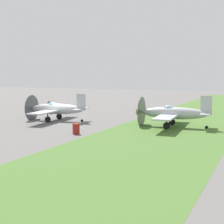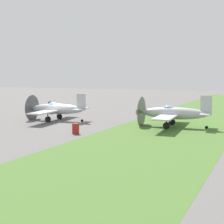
{
  "view_description": "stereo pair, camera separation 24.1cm",
  "coord_description": "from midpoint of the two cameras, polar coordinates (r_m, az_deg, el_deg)",
  "views": [
    {
      "loc": [
        -30.1,
        -20.19,
        4.97
      ],
      "look_at": [
        0.89,
        -5.83,
        1.23
      ],
      "focal_mm": 53.82,
      "sensor_mm": 36.0,
      "label": 1
    },
    {
      "loc": [
        -30.0,
        -20.41,
        4.97
      ],
      "look_at": [
        0.89,
        -5.83,
        1.23
      ],
      "focal_mm": 53.82,
      "sensor_mm": 36.0,
      "label": 2
    }
  ],
  "objects": [
    {
      "name": "airplane_lead",
      "position": [
        37.16,
        -9.27,
        0.53
      ],
      "size": [
        8.89,
        7.05,
        3.15
      ],
      "rotation": [
        0.0,
        0.0,
        0.12
      ],
      "color": "#B2B7BC",
      "rests_on": "ground"
    },
    {
      "name": "airplane_wingman",
      "position": [
        32.67,
        10.5,
        -0.2
      ],
      "size": [
        9.14,
        7.23,
        3.25
      ],
      "rotation": [
        0.0,
        0.0,
        0.08
      ],
      "color": "#B2B7BC",
      "rests_on": "ground"
    },
    {
      "name": "grass_verge",
      "position": [
        31.48,
        10.32,
        -2.93
      ],
      "size": [
        120.0,
        11.0,
        0.01
      ],
      "primitive_type": "cube",
      "color": "#476B2D",
      "rests_on": "ground"
    },
    {
      "name": "ground_crew_chief",
      "position": [
        44.64,
        -10.35,
        0.93
      ],
      "size": [
        0.61,
        0.38,
        1.73
      ],
      "rotation": [
        0.0,
        0.0,
        6.04
      ],
      "color": "#2D3342",
      "rests_on": "ground"
    },
    {
      "name": "fuel_drum",
      "position": [
        28.71,
        -5.95,
        -2.84
      ],
      "size": [
        0.6,
        0.6,
        0.9
      ],
      "primitive_type": "cylinder",
      "color": "maroon",
      "rests_on": "ground"
    },
    {
      "name": "ground_plane",
      "position": [
        36.6,
        -8.7,
        -1.63
      ],
      "size": [
        160.0,
        160.0,
        0.0
      ],
      "primitive_type": "plane",
      "color": "#605E5B"
    }
  ]
}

